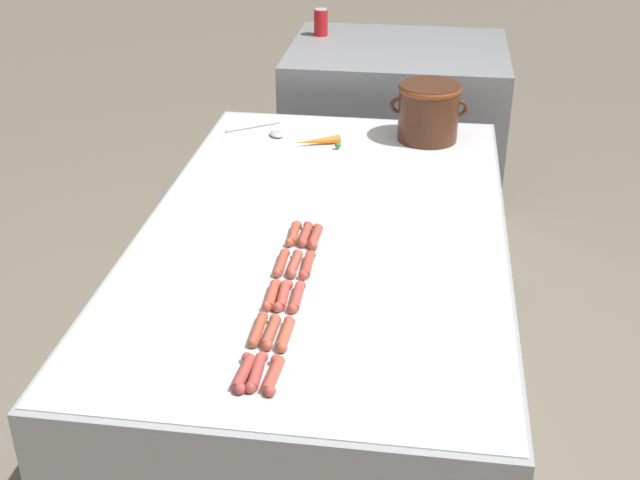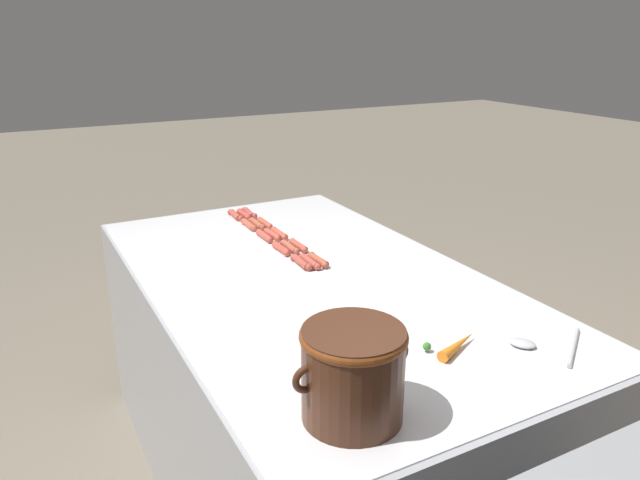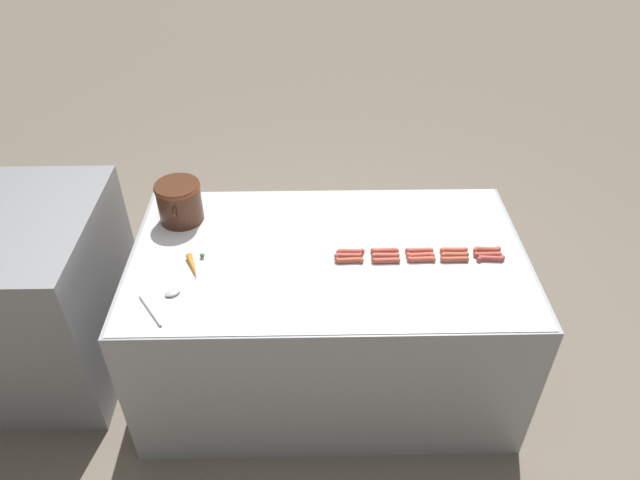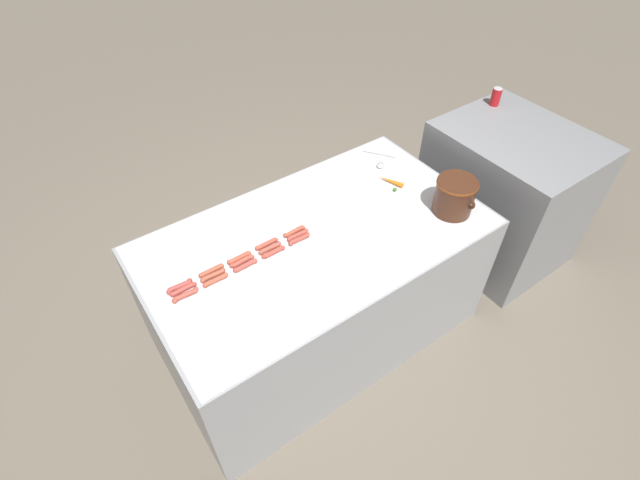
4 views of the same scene
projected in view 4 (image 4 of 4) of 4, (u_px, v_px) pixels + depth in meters
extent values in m
plane|color=#756B5B|center=(317.00, 328.00, 3.18)|extent=(20.00, 20.00, 0.00)
cube|color=#9EA0A5|center=(317.00, 286.00, 2.87)|extent=(1.09, 1.91, 0.88)
cube|color=silver|center=(317.00, 235.00, 2.55)|extent=(1.06, 1.87, 0.00)
cube|color=gray|center=(503.00, 196.00, 3.39)|extent=(0.99, 0.82, 1.01)
cylinder|color=#AB453E|center=(179.00, 286.00, 2.28)|extent=(0.03, 0.11, 0.03)
sphere|color=#AB453E|center=(169.00, 292.00, 2.25)|extent=(0.03, 0.03, 0.03)
sphere|color=#AB453E|center=(190.00, 281.00, 2.30)|extent=(0.03, 0.03, 0.03)
cylinder|color=#B05039|center=(211.00, 271.00, 2.35)|extent=(0.03, 0.11, 0.03)
sphere|color=#B05039|center=(201.00, 275.00, 2.33)|extent=(0.03, 0.03, 0.03)
sphere|color=#B05039|center=(221.00, 266.00, 2.37)|extent=(0.03, 0.03, 0.03)
cylinder|color=#B9503A|center=(239.00, 258.00, 2.41)|extent=(0.03, 0.11, 0.03)
sphere|color=#B9503A|center=(229.00, 262.00, 2.39)|extent=(0.03, 0.03, 0.03)
sphere|color=#B9503A|center=(249.00, 254.00, 2.43)|extent=(0.03, 0.03, 0.03)
cylinder|color=#B54D3A|center=(267.00, 244.00, 2.48)|extent=(0.03, 0.11, 0.03)
sphere|color=#B54D3A|center=(257.00, 248.00, 2.46)|extent=(0.03, 0.03, 0.03)
sphere|color=#B54D3A|center=(276.00, 240.00, 2.50)|extent=(0.03, 0.03, 0.03)
cylinder|color=#B04F38|center=(294.00, 232.00, 2.55)|extent=(0.03, 0.11, 0.03)
sphere|color=#B04F38|center=(285.00, 235.00, 2.53)|extent=(0.03, 0.03, 0.03)
sphere|color=#B04F38|center=(303.00, 228.00, 2.57)|extent=(0.03, 0.03, 0.03)
cylinder|color=#B0473E|center=(183.00, 289.00, 2.26)|extent=(0.03, 0.11, 0.03)
sphere|color=#B0473E|center=(172.00, 294.00, 2.24)|extent=(0.03, 0.03, 0.03)
sphere|color=#B0473E|center=(194.00, 284.00, 2.28)|extent=(0.03, 0.03, 0.03)
cylinder|color=#AC533C|center=(213.00, 275.00, 2.33)|extent=(0.03, 0.11, 0.03)
sphere|color=#AC533C|center=(203.00, 281.00, 2.30)|extent=(0.03, 0.03, 0.03)
sphere|color=#AC533C|center=(223.00, 270.00, 2.35)|extent=(0.03, 0.03, 0.03)
cylinder|color=#B84D3D|center=(242.00, 261.00, 2.39)|extent=(0.03, 0.11, 0.03)
sphere|color=#B84D3D|center=(232.00, 266.00, 2.37)|extent=(0.03, 0.03, 0.03)
sphere|color=#B84D3D|center=(252.00, 257.00, 2.41)|extent=(0.03, 0.03, 0.03)
cylinder|color=#AC5341|center=(270.00, 248.00, 2.46)|extent=(0.03, 0.11, 0.03)
sphere|color=#AC5341|center=(261.00, 253.00, 2.44)|extent=(0.03, 0.03, 0.03)
sphere|color=#AC5341|center=(279.00, 244.00, 2.48)|extent=(0.03, 0.03, 0.03)
cylinder|color=#AF483D|center=(298.00, 235.00, 2.53)|extent=(0.03, 0.11, 0.03)
sphere|color=#AF483D|center=(289.00, 239.00, 2.51)|extent=(0.03, 0.03, 0.03)
sphere|color=#AF483D|center=(306.00, 231.00, 2.55)|extent=(0.03, 0.03, 0.03)
cylinder|color=#B44B3C|center=(185.00, 295.00, 2.24)|extent=(0.03, 0.11, 0.03)
sphere|color=#B44B3C|center=(175.00, 301.00, 2.21)|extent=(0.03, 0.03, 0.03)
sphere|color=#B44B3C|center=(196.00, 289.00, 2.26)|extent=(0.03, 0.03, 0.03)
cylinder|color=#BA523C|center=(216.00, 280.00, 2.30)|extent=(0.03, 0.11, 0.03)
sphere|color=#BA523C|center=(205.00, 285.00, 2.28)|extent=(0.03, 0.03, 0.03)
sphere|color=#BA523C|center=(226.00, 275.00, 2.33)|extent=(0.03, 0.03, 0.03)
cylinder|color=#B64A3F|center=(245.00, 265.00, 2.37)|extent=(0.03, 0.11, 0.03)
sphere|color=#B64A3F|center=(235.00, 270.00, 2.35)|extent=(0.03, 0.03, 0.03)
sphere|color=#B64A3F|center=(255.00, 261.00, 2.39)|extent=(0.03, 0.03, 0.03)
cylinder|color=#B84739|center=(273.00, 252.00, 2.44)|extent=(0.03, 0.11, 0.03)
sphere|color=#B84739|center=(264.00, 256.00, 2.42)|extent=(0.03, 0.03, 0.03)
sphere|color=#B84739|center=(283.00, 248.00, 2.46)|extent=(0.03, 0.03, 0.03)
cylinder|color=#AC473A|center=(299.00, 239.00, 2.51)|extent=(0.03, 0.11, 0.03)
sphere|color=#AC473A|center=(291.00, 244.00, 2.48)|extent=(0.03, 0.03, 0.03)
sphere|color=#AC473A|center=(307.00, 235.00, 2.53)|extent=(0.03, 0.03, 0.03)
cylinder|color=#472616|center=(454.00, 196.00, 2.62)|extent=(0.22, 0.22, 0.21)
torus|color=brown|center=(458.00, 183.00, 2.55)|extent=(0.23, 0.23, 0.03)
torus|color=#472616|center=(441.00, 183.00, 2.67)|extent=(0.06, 0.02, 0.06)
torus|color=#472616|center=(470.00, 204.00, 2.54)|extent=(0.06, 0.02, 0.06)
cylinder|color=#B7B7BC|center=(379.00, 154.00, 3.09)|extent=(0.19, 0.14, 0.01)
ellipsoid|color=#B7B7BC|center=(381.00, 165.00, 2.99)|extent=(0.08, 0.09, 0.02)
cone|color=orange|center=(390.00, 181.00, 2.87)|extent=(0.17, 0.09, 0.03)
sphere|color=#387F2D|center=(395.00, 189.00, 2.81)|extent=(0.02, 0.02, 0.02)
cylinder|color=red|center=(496.00, 97.00, 3.27)|extent=(0.07, 0.07, 0.12)
cylinder|color=silver|center=(498.00, 89.00, 3.23)|extent=(0.06, 0.06, 0.00)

